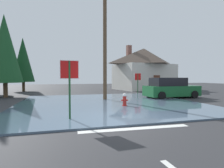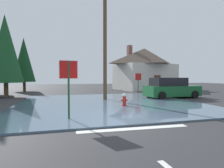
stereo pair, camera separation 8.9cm
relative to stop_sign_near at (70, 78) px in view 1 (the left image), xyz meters
The scene contains 11 objects.
ground_plane 2.79m from the stop_sign_near, 16.86° to the right, with size 80.00×80.00×0.10m, color #2D2D30.
flood_puddle 5.25m from the stop_sign_near, 57.68° to the left, with size 11.54×11.39×0.07m, color #4C6075.
lane_stop_bar 3.26m from the stop_sign_near, 40.11° to the right, with size 3.89×0.30×0.01m, color silver.
stop_sign_near is the anchor object (origin of this frame).
fire_hydrant 4.36m from the stop_sign_near, 38.57° to the left, with size 0.40×0.35×0.80m.
utility_pole 7.14m from the stop_sign_near, 64.32° to the left, with size 1.60×0.28×9.16m.
stop_sign_far 12.08m from the stop_sign_near, 53.60° to the left, with size 0.74×0.11×2.16m.
house 19.65m from the stop_sign_near, 56.18° to the left, with size 9.02×7.50×6.31m.
parked_car 10.43m from the stop_sign_near, 34.88° to the left, with size 4.62×2.22×1.71m.
pine_tree_tall_left 17.59m from the stop_sign_near, 106.52° to the left, with size 2.63×2.63×6.58m.
pine_tree_mid_left 11.45m from the stop_sign_near, 116.97° to the left, with size 2.86×2.86×7.15m.
Camera 1 is at (-2.29, -6.77, 1.75)m, focal length 28.79 mm.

